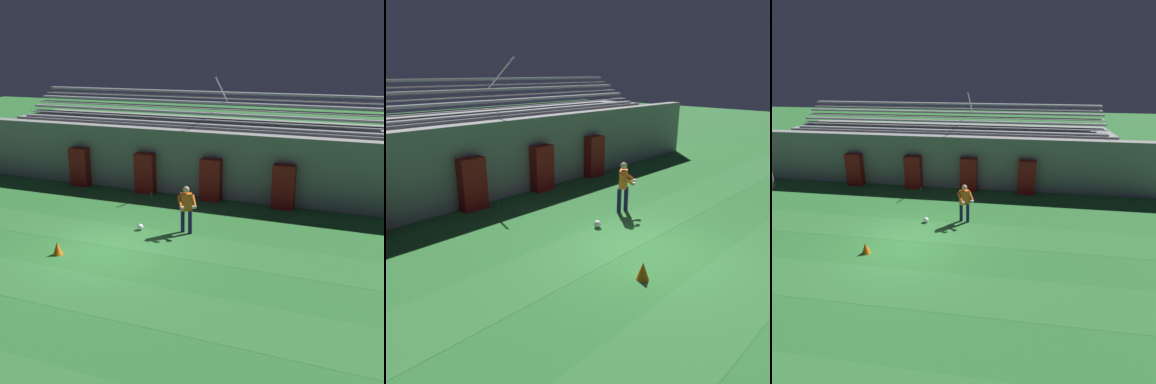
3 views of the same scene
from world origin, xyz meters
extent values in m
plane|color=#2D7533|center=(0.00, 0.00, 0.00)|extent=(80.00, 80.00, 0.00)
cube|color=#337A38|center=(0.00, -2.41, 0.00)|extent=(28.00, 1.79, 0.01)
cube|color=#337A38|center=(0.00, 1.17, 0.00)|extent=(28.00, 1.79, 0.01)
cube|color=gray|center=(0.00, 6.50, 1.40)|extent=(24.00, 0.60, 2.80)
cube|color=maroon|center=(-1.51, 5.95, 0.89)|extent=(0.88, 0.44, 1.77)
cube|color=maroon|center=(1.51, 5.95, 0.89)|extent=(0.88, 0.44, 1.77)
cube|color=maroon|center=(-4.86, 5.95, 0.89)|extent=(0.88, 0.44, 1.77)
cube|color=maroon|center=(4.53, 5.95, 0.89)|extent=(0.88, 0.44, 1.77)
cube|color=gray|center=(0.00, 8.50, 1.45)|extent=(18.00, 3.20, 2.90)
cube|color=#A8AAB2|center=(0.00, 7.25, 2.95)|extent=(17.10, 0.36, 0.10)
cube|color=gray|center=(0.00, 7.05, 2.72)|extent=(17.10, 0.60, 0.04)
cube|color=#A8AAB2|center=(0.00, 7.95, 3.35)|extent=(17.10, 0.36, 0.10)
cube|color=gray|center=(0.00, 7.75, 3.12)|extent=(17.10, 0.60, 0.04)
cube|color=#A8AAB2|center=(0.00, 8.65, 3.75)|extent=(17.10, 0.36, 0.10)
cube|color=gray|center=(0.00, 8.45, 3.52)|extent=(17.10, 0.60, 0.04)
cube|color=#A8AAB2|center=(0.00, 9.35, 4.15)|extent=(17.10, 0.36, 0.10)
cube|color=gray|center=(0.00, 9.15, 3.92)|extent=(17.10, 0.60, 0.04)
cylinder|color=#A8AAB2|center=(1.29, 8.05, 4.40)|extent=(0.06, 1.93, 1.25)
cylinder|color=#19194C|center=(1.99, 2.22, 0.41)|extent=(0.19, 0.19, 0.82)
cylinder|color=#19194C|center=(1.69, 2.27, 0.41)|extent=(0.19, 0.19, 0.82)
cube|color=orange|center=(1.84, 2.25, 1.12)|extent=(0.45, 0.40, 0.60)
sphere|color=tan|center=(1.84, 2.25, 1.56)|extent=(0.22, 0.22, 0.22)
cylinder|color=orange|center=(2.12, 2.25, 1.17)|extent=(0.33, 0.45, 0.37)
cylinder|color=orange|center=(1.71, 2.00, 1.17)|extent=(0.33, 0.45, 0.37)
cube|color=silver|center=(2.19, 2.06, 1.04)|extent=(0.15, 0.15, 0.08)
cube|color=silver|center=(1.85, 1.85, 1.04)|extent=(0.15, 0.15, 0.08)
sphere|color=white|center=(0.24, 1.92, 0.11)|extent=(0.22, 0.22, 0.22)
cone|color=orange|center=(-1.25, -0.76, 0.21)|extent=(0.30, 0.30, 0.42)
cylinder|color=green|center=(-0.95, 5.38, 0.12)|extent=(0.07, 0.07, 0.24)
camera|label=1|loc=(7.00, -11.18, 5.97)|focal=42.00mm
camera|label=2|loc=(-7.54, -4.92, 4.44)|focal=35.00mm
camera|label=3|loc=(3.65, -9.99, 6.18)|focal=30.00mm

